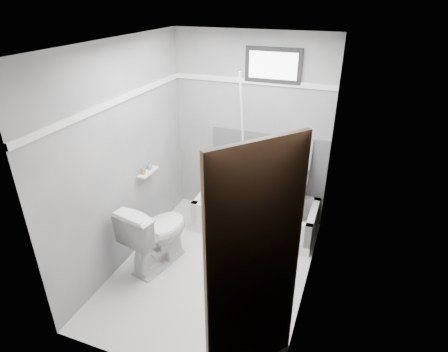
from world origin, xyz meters
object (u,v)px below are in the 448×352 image
at_px(door, 279,309).
at_px(soap_bottle_b, 149,165).
at_px(toilet, 157,233).
at_px(soap_bottle_a, 143,170).
at_px(office_chair, 280,186).
at_px(bathtub, 256,215).

bearing_deg(door, soap_bottle_b, 139.17).
bearing_deg(toilet, soap_bottle_b, -43.72).
bearing_deg(soap_bottle_a, soap_bottle_b, 90.00).
bearing_deg(office_chair, door, -77.16).
bearing_deg(toilet, soap_bottle_a, -34.21).
relative_size(office_chair, toilet, 1.32).
xyz_separation_m(bathtub, soap_bottle_b, (-1.16, -0.55, 0.75)).
xyz_separation_m(office_chair, door, (0.48, -2.25, 0.34)).
bearing_deg(door, bathtub, 109.06).
bearing_deg(bathtub, door, -70.94).
height_order(soap_bottle_a, soap_bottle_b, soap_bottle_a).
bearing_deg(bathtub, soap_bottle_a, -149.14).
relative_size(bathtub, office_chair, 1.40).
xyz_separation_m(office_chair, soap_bottle_b, (-1.44, -0.59, 0.30)).
xyz_separation_m(bathtub, toilet, (-0.84, -1.03, 0.19)).
relative_size(office_chair, soap_bottle_b, 11.86).
distance_m(bathtub, soap_bottle_b, 1.48).
relative_size(office_chair, soap_bottle_a, 11.19).
bearing_deg(soap_bottle_a, bathtub, 30.86).
relative_size(office_chair, door, 0.54).
distance_m(door, soap_bottle_a, 2.45).
bearing_deg(soap_bottle_b, soap_bottle_a, -90.00).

